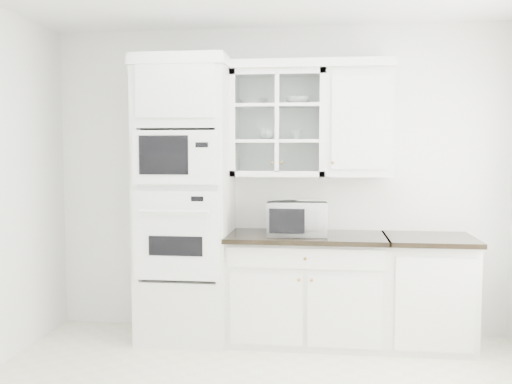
# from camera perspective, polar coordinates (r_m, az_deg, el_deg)

# --- Properties ---
(room_shell) EXTENTS (4.00, 3.50, 2.70)m
(room_shell) POSITION_cam_1_polar(r_m,az_deg,el_deg) (3.77, 0.36, 6.57)
(room_shell) COLOR white
(room_shell) RESTS_ON ground
(oven_column) EXTENTS (0.76, 0.68, 2.40)m
(oven_column) POSITION_cam_1_polar(r_m,az_deg,el_deg) (4.90, -7.05, -0.79)
(oven_column) COLOR silver
(oven_column) RESTS_ON ground
(base_cabinet_run) EXTENTS (1.32, 0.67, 0.92)m
(base_cabinet_run) POSITION_cam_1_polar(r_m,az_deg,el_deg) (4.90, 5.05, -9.50)
(base_cabinet_run) COLOR silver
(base_cabinet_run) RESTS_ON ground
(extra_base_cabinet) EXTENTS (0.72, 0.67, 0.92)m
(extra_base_cabinet) POSITION_cam_1_polar(r_m,az_deg,el_deg) (4.97, 16.80, -9.47)
(extra_base_cabinet) COLOR silver
(extra_base_cabinet) RESTS_ON ground
(upper_cabinet_glass) EXTENTS (0.80, 0.33, 0.90)m
(upper_cabinet_glass) POSITION_cam_1_polar(r_m,az_deg,el_deg) (4.92, 2.28, 6.85)
(upper_cabinet_glass) COLOR silver
(upper_cabinet_glass) RESTS_ON room_shell
(upper_cabinet_solid) EXTENTS (0.55, 0.33, 0.90)m
(upper_cabinet_solid) POSITION_cam_1_polar(r_m,az_deg,el_deg) (4.91, 10.21, 6.79)
(upper_cabinet_solid) COLOR silver
(upper_cabinet_solid) RESTS_ON room_shell
(crown_molding) EXTENTS (2.14, 0.38, 0.07)m
(crown_molding) POSITION_cam_1_polar(r_m,az_deg,el_deg) (4.95, 1.03, 12.47)
(crown_molding) COLOR white
(crown_molding) RESTS_ON room_shell
(countertop_microwave) EXTENTS (0.52, 0.44, 0.28)m
(countertop_microwave) POSITION_cam_1_polar(r_m,az_deg,el_deg) (4.75, 4.08, -2.60)
(countertop_microwave) COLOR white
(countertop_microwave) RESTS_ON base_cabinet_run
(bowl_a) EXTENTS (0.26, 0.26, 0.05)m
(bowl_a) POSITION_cam_1_polar(r_m,az_deg,el_deg) (4.97, -0.23, 8.98)
(bowl_a) COLOR white
(bowl_a) RESTS_ON upper_cabinet_glass
(bowl_b) EXTENTS (0.23, 0.23, 0.07)m
(bowl_b) POSITION_cam_1_polar(r_m,az_deg,el_deg) (4.92, 4.22, 9.09)
(bowl_b) COLOR white
(bowl_b) RESTS_ON upper_cabinet_glass
(cup_a) EXTENTS (0.15, 0.15, 0.10)m
(cup_a) POSITION_cam_1_polar(r_m,az_deg,el_deg) (4.94, 1.07, 5.78)
(cup_a) COLOR white
(cup_a) RESTS_ON upper_cabinet_glass
(cup_b) EXTENTS (0.11, 0.11, 0.09)m
(cup_b) POSITION_cam_1_polar(r_m,az_deg,el_deg) (4.92, 4.07, 5.73)
(cup_b) COLOR white
(cup_b) RESTS_ON upper_cabinet_glass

